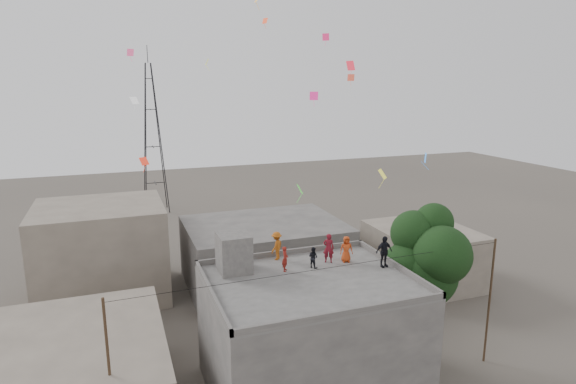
% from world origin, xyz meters
% --- Properties ---
extents(main_building, '(10.00, 8.00, 6.10)m').
position_xyz_m(main_building, '(0.00, 0.00, 3.05)').
color(main_building, '#4B4946').
rests_on(main_building, ground).
extents(parapet, '(10.00, 8.00, 0.30)m').
position_xyz_m(parapet, '(0.00, 0.00, 6.25)').
color(parapet, '#4B4946').
rests_on(parapet, main_building).
extents(stair_head_box, '(1.60, 1.80, 2.00)m').
position_xyz_m(stair_head_box, '(-3.20, 2.60, 7.10)').
color(stair_head_box, '#4B4946').
rests_on(stair_head_box, main_building).
extents(neighbor_west, '(8.00, 10.00, 4.00)m').
position_xyz_m(neighbor_west, '(-11.00, 2.00, 2.00)').
color(neighbor_west, '#6B6154').
rests_on(neighbor_west, ground).
extents(neighbor_north, '(12.00, 9.00, 5.00)m').
position_xyz_m(neighbor_north, '(2.00, 14.00, 2.50)').
color(neighbor_north, '#4B4946').
rests_on(neighbor_north, ground).
extents(neighbor_northwest, '(9.00, 8.00, 7.00)m').
position_xyz_m(neighbor_northwest, '(-10.00, 16.00, 3.50)').
color(neighbor_northwest, '#6B6154').
rests_on(neighbor_northwest, ground).
extents(neighbor_east, '(7.00, 8.00, 4.40)m').
position_xyz_m(neighbor_east, '(14.00, 10.00, 2.20)').
color(neighbor_east, '#6B6154').
rests_on(neighbor_east, ground).
extents(tree, '(4.90, 4.60, 9.10)m').
position_xyz_m(tree, '(7.37, 0.60, 6.10)').
color(tree, black).
rests_on(tree, ground).
extents(utility_line, '(20.12, 0.62, 7.40)m').
position_xyz_m(utility_line, '(0.50, -1.25, 3.83)').
color(utility_line, black).
rests_on(utility_line, ground).
extents(transmission_tower, '(2.97, 2.97, 20.01)m').
position_xyz_m(transmission_tower, '(-4.00, 40.00, 9.07)').
color(transmission_tower, black).
rests_on(transmission_tower, ground).
extents(person_red_adult, '(0.71, 0.62, 1.63)m').
position_xyz_m(person_red_adult, '(1.91, 2.01, 6.92)').
color(person_red_adult, maroon).
rests_on(person_red_adult, main_building).
extents(person_orange_child, '(0.80, 0.62, 1.45)m').
position_xyz_m(person_orange_child, '(2.87, 1.76, 6.82)').
color(person_orange_child, '#BA3C15').
rests_on(person_orange_child, main_building).
extents(person_dark_child, '(0.65, 0.69, 1.13)m').
position_xyz_m(person_dark_child, '(0.84, 1.61, 6.67)').
color(person_dark_child, black).
rests_on(person_dark_child, main_building).
extents(person_dark_adult, '(1.03, 0.50, 1.70)m').
position_xyz_m(person_dark_adult, '(4.40, 0.40, 6.95)').
color(person_dark_adult, black).
rests_on(person_dark_adult, main_building).
extents(person_orange_adult, '(1.14, 1.14, 1.58)m').
position_xyz_m(person_orange_adult, '(-0.59, 3.40, 6.89)').
color(person_orange_adult, '#AB5213').
rests_on(person_orange_adult, main_building).
extents(person_red_child, '(0.50, 0.57, 1.32)m').
position_xyz_m(person_red_child, '(-0.71, 1.67, 6.76)').
color(person_red_child, maroon).
rests_on(person_red_child, main_building).
extents(kites, '(15.71, 13.49, 12.92)m').
position_xyz_m(kites, '(1.54, 6.52, 15.11)').
color(kites, red).
rests_on(kites, ground).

